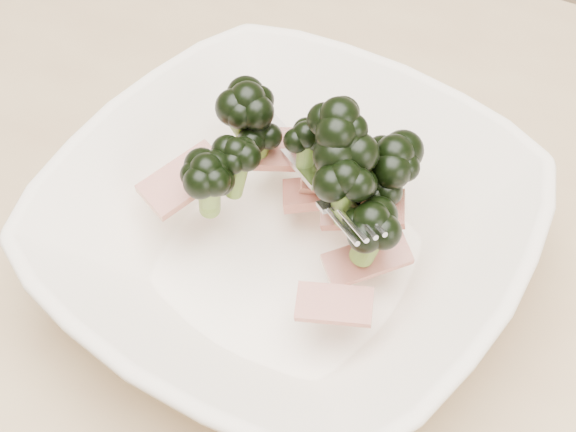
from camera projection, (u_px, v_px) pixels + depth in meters
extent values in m
cube|color=tan|center=(226.00, 298.00, 0.53)|extent=(1.20, 0.80, 0.04)
cylinder|color=tan|center=(51.00, 114.00, 1.18)|extent=(0.06, 0.06, 0.71)
imported|color=white|center=(288.00, 231.00, 0.50)|extent=(0.31, 0.31, 0.07)
cylinder|color=#537125|center=(249.00, 135.00, 0.52)|extent=(0.03, 0.03, 0.05)
ellipsoid|color=black|center=(247.00, 100.00, 0.50)|extent=(0.04, 0.04, 0.03)
cylinder|color=#537125|center=(389.00, 189.00, 0.49)|extent=(0.02, 0.02, 0.05)
ellipsoid|color=black|center=(394.00, 154.00, 0.47)|extent=(0.04, 0.04, 0.03)
cylinder|color=#537125|center=(369.00, 243.00, 0.47)|extent=(0.02, 0.02, 0.03)
ellipsoid|color=black|center=(371.00, 221.00, 0.45)|extent=(0.04, 0.04, 0.03)
cylinder|color=#537125|center=(306.00, 155.00, 0.50)|extent=(0.01, 0.01, 0.03)
ellipsoid|color=black|center=(306.00, 135.00, 0.48)|extent=(0.03, 0.03, 0.02)
cylinder|color=#537125|center=(238.00, 175.00, 0.49)|extent=(0.02, 0.02, 0.04)
ellipsoid|color=black|center=(236.00, 151.00, 0.48)|extent=(0.03, 0.03, 0.02)
cylinder|color=#537125|center=(376.00, 203.00, 0.49)|extent=(0.01, 0.01, 0.03)
ellipsoid|color=black|center=(379.00, 184.00, 0.47)|extent=(0.03, 0.03, 0.02)
cylinder|color=#537125|center=(331.00, 149.00, 0.53)|extent=(0.02, 0.02, 0.04)
ellipsoid|color=black|center=(332.00, 122.00, 0.51)|extent=(0.04, 0.04, 0.03)
cylinder|color=#537125|center=(337.00, 156.00, 0.48)|extent=(0.03, 0.02, 0.05)
ellipsoid|color=black|center=(339.00, 117.00, 0.45)|extent=(0.04, 0.04, 0.03)
cylinder|color=#537125|center=(342.00, 175.00, 0.48)|extent=(0.02, 0.02, 0.05)
ellipsoid|color=black|center=(345.00, 141.00, 0.45)|extent=(0.04, 0.04, 0.03)
cylinder|color=#537125|center=(211.00, 194.00, 0.49)|extent=(0.01, 0.01, 0.03)
ellipsoid|color=black|center=(209.00, 175.00, 0.47)|extent=(0.03, 0.03, 0.02)
cylinder|color=#537125|center=(348.00, 198.00, 0.47)|extent=(0.02, 0.02, 0.03)
ellipsoid|color=black|center=(350.00, 175.00, 0.46)|extent=(0.04, 0.04, 0.03)
cylinder|color=#537125|center=(343.00, 204.00, 0.46)|extent=(0.02, 0.02, 0.04)
ellipsoid|color=black|center=(345.00, 177.00, 0.45)|extent=(0.03, 0.03, 0.03)
cylinder|color=#537125|center=(209.00, 197.00, 0.49)|extent=(0.02, 0.02, 0.04)
ellipsoid|color=black|center=(206.00, 170.00, 0.47)|extent=(0.03, 0.03, 0.03)
cylinder|color=#537125|center=(259.00, 151.00, 0.52)|extent=(0.01, 0.02, 0.03)
ellipsoid|color=black|center=(258.00, 130.00, 0.51)|extent=(0.03, 0.03, 0.03)
cube|color=maroon|center=(317.00, 160.00, 0.52)|extent=(0.05, 0.05, 0.02)
cube|color=maroon|center=(279.00, 149.00, 0.53)|extent=(0.06, 0.05, 0.02)
cube|color=maroon|center=(363.00, 210.00, 0.49)|extent=(0.06, 0.04, 0.02)
cube|color=maroon|center=(334.00, 304.00, 0.46)|extent=(0.05, 0.04, 0.02)
cube|color=maroon|center=(323.00, 161.00, 0.52)|extent=(0.04, 0.06, 0.02)
cube|color=maroon|center=(184.00, 180.00, 0.50)|extent=(0.05, 0.06, 0.02)
cube|color=maroon|center=(322.00, 192.00, 0.52)|extent=(0.06, 0.05, 0.02)
cube|color=maroon|center=(367.00, 259.00, 0.48)|extent=(0.05, 0.05, 0.02)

